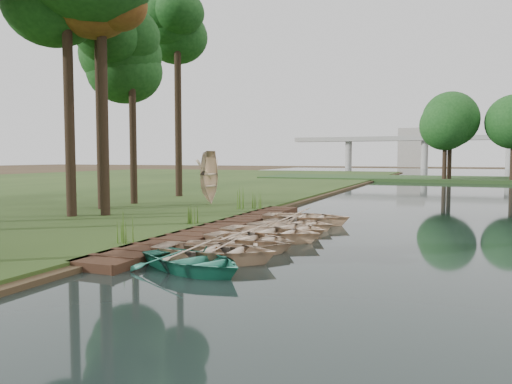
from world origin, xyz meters
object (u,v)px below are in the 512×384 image
at_px(stored_rowboat, 210,199).
at_px(boardwalk, 222,228).
at_px(rowboat_1, 215,248).
at_px(rowboat_0, 193,258).
at_px(rowboat_2, 238,243).

bearing_deg(stored_rowboat, boardwalk, -143.49).
bearing_deg(rowboat_1, boardwalk, 20.70).
xyz_separation_m(rowboat_0, rowboat_1, (-0.05, 1.38, 0.03)).
xyz_separation_m(boardwalk, rowboat_2, (2.58, -4.22, 0.24)).
distance_m(rowboat_1, rowboat_2, 1.26).
height_order(rowboat_1, stored_rowboat, stored_rowboat).
distance_m(boardwalk, rowboat_2, 4.95).
bearing_deg(rowboat_2, boardwalk, 11.32).
relative_size(rowboat_2, stored_rowboat, 1.05).
distance_m(rowboat_2, stored_rowboat, 13.85).
bearing_deg(rowboat_0, boardwalk, 42.65).
distance_m(boardwalk, rowboat_1, 5.96).
bearing_deg(rowboat_0, rowboat_2, 19.89).
xyz_separation_m(boardwalk, stored_rowboat, (-4.44, 7.72, 0.47)).
distance_m(rowboat_0, rowboat_2, 2.62).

